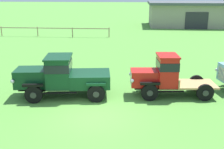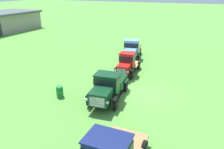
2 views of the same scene
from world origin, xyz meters
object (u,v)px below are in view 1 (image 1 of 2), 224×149
at_px(vintage_truck_midrow_center, 164,75).
at_px(oil_drum_beside_row, 60,69).
at_px(vintage_truck_second_in_line, 62,76).
at_px(farm_shed, 210,14).

relative_size(vintage_truck_midrow_center, oil_drum_beside_row, 5.22).
bearing_deg(oil_drum_beside_row, vintage_truck_second_in_line, -72.49).
bearing_deg(farm_shed, vintage_truck_midrow_center, -107.73).
bearing_deg(vintage_truck_second_in_line, farm_shed, 64.12).
bearing_deg(vintage_truck_second_in_line, vintage_truck_midrow_center, 5.22).
bearing_deg(farm_shed, oil_drum_beside_row, -120.58).
xyz_separation_m(farm_shed, vintage_truck_midrow_center, (-9.86, -30.83, -0.72)).
distance_m(vintage_truck_midrow_center, oil_drum_beside_row, 7.26).
relative_size(farm_shed, vintage_truck_second_in_line, 3.68).
xyz_separation_m(vintage_truck_second_in_line, vintage_truck_midrow_center, (5.34, 0.49, 0.01)).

